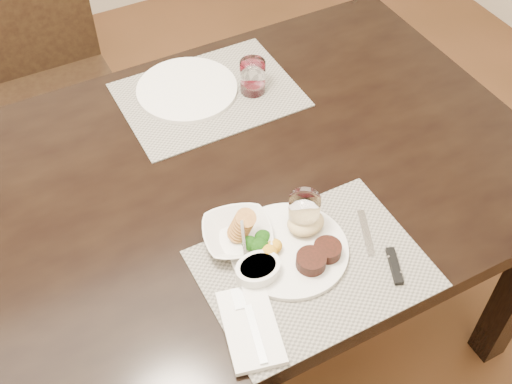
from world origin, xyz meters
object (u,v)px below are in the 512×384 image
dinner_plate (295,246)px  cracker_bowl (238,234)px  wine_glass_near (304,215)px  steak_knife (387,258)px  chair_far (47,72)px  far_plate (187,89)px

dinner_plate → cracker_bowl: (-0.10, 0.08, 0.01)m
cracker_bowl → wine_glass_near: wine_glass_near is taller
dinner_plate → steak_knife: size_ratio=1.21×
dinner_plate → cracker_bowl: 0.12m
chair_far → cracker_bowl: size_ratio=4.93×
chair_far → cracker_bowl: 1.17m
steak_knife → wine_glass_near: size_ratio=2.24×
dinner_plate → wine_glass_near: wine_glass_near is taller
steak_knife → far_plate: (-0.15, 0.71, 0.00)m
wine_glass_near → dinner_plate: bearing=-136.3°
wine_glass_near → far_plate: bearing=93.8°
dinner_plate → steak_knife: bearing=-19.7°
chair_far → wine_glass_near: size_ratio=9.59×
chair_far → far_plate: (0.27, -0.61, 0.26)m
steak_knife → wine_glass_near: wine_glass_near is taller
dinner_plate → far_plate: bearing=104.0°
chair_far → far_plate: 0.71m
far_plate → steak_knife: bearing=-78.0°
dinner_plate → chair_far: bearing=117.5°
chair_far → cracker_bowl: chair_far is taller
cracker_bowl → chair_far: bearing=98.5°
steak_knife → far_plate: size_ratio=0.77×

